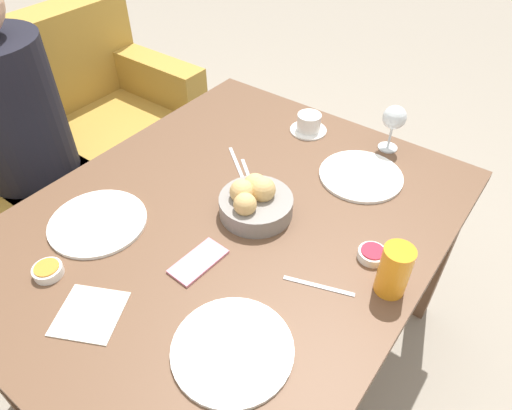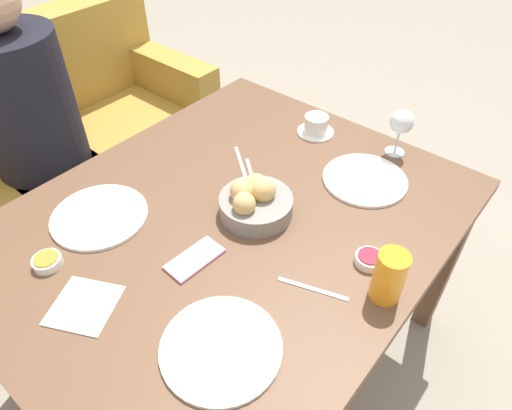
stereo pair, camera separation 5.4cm
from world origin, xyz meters
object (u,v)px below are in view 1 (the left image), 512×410
coffee_cup (309,124)px  spoon_coffee (247,172)px  seated_person (28,154)px  napkin (90,314)px  plate_far_center (98,222)px  couch (40,168)px  fork_silver (319,286)px  wine_glass (394,119)px  plate_near_left (232,349)px  jam_bowl_berry (372,254)px  knife_silver (236,163)px  cell_phone (198,262)px  plate_near_right (361,176)px  bread_basket (255,201)px  jam_bowl_honey (48,271)px  juice_glass (394,270)px

coffee_cup → spoon_coffee: coffee_cup is taller
seated_person → napkin: seated_person is taller
plate_far_center → coffee_cup: coffee_cup is taller
couch → fork_silver: couch is taller
wine_glass → spoon_coffee: wine_glass is taller
plate_near_left → jam_bowl_berry: (0.42, -0.12, 0.01)m
knife_silver → napkin: size_ratio=0.76×
cell_phone → fork_silver: bearing=-67.6°
napkin → seated_person: bearing=67.8°
spoon_coffee → cell_phone: size_ratio=0.70×
plate_near_right → plate_far_center: (-0.62, 0.48, 0.00)m
jam_bowl_berry → bread_basket: bearing=97.2°
plate_near_right → cell_phone: bearing=163.1°
wine_glass → jam_bowl_honey: wine_glass is taller
knife_silver → bread_basket: bearing=-129.1°
couch → plate_near_right: size_ratio=5.77×
jam_bowl_honey → fork_silver: jam_bowl_honey is taller
plate_near_right → coffee_cup: size_ratio=2.00×
coffee_cup → plate_far_center: bearing=163.6°
coffee_cup → bread_basket: bearing=-167.3°
seated_person → jam_bowl_berry: (0.14, -1.42, 0.22)m
bread_basket → napkin: 0.51m
jam_bowl_berry → spoon_coffee: 0.48m
cell_phone → bread_basket: bearing=-0.8°
knife_silver → jam_bowl_berry: bearing=-101.6°
jam_bowl_berry → napkin: (-0.54, 0.44, -0.01)m
plate_near_right → knife_silver: bearing=116.3°
bread_basket → napkin: bearing=168.7°
couch → spoon_coffee: couch is taller
wine_glass → plate_far_center: bearing=149.0°
juice_glass → knife_silver: 0.63m
plate_near_right → wine_glass: size_ratio=1.64×
coffee_cup → knife_silver: (-0.30, 0.08, -0.03)m
coffee_cup → spoon_coffee: 0.32m
plate_near_right → jam_bowl_berry: (-0.28, -0.17, 0.01)m
coffee_cup → plate_near_right: bearing=-115.0°
plate_near_left → wine_glass: 0.90m
coffee_cup → napkin: 0.94m
couch → wine_glass: couch is taller
juice_glass → jam_bowl_berry: bearing=49.7°
couch → cell_phone: couch is taller
wine_glass → cell_phone: 0.78m
bread_basket → jam_bowl_berry: 0.34m
jam_bowl_berry → juice_glass: bearing=-130.3°
jam_bowl_honey → spoon_coffee: (0.61, -0.14, -0.01)m
jam_bowl_berry → fork_silver: (-0.16, 0.06, -0.01)m
seated_person → jam_bowl_honey: bearing=-115.5°
knife_silver → cell_phone: 0.42m
seated_person → plate_near_left: bearing=-102.1°
couch → coffee_cup: 1.29m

